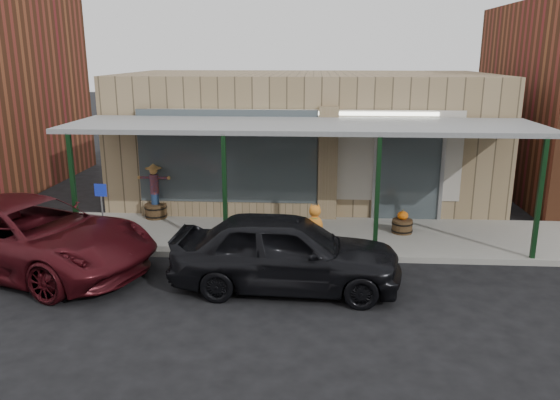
# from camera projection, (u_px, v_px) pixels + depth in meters

# --- Properties ---
(ground) EXTENTS (120.00, 120.00, 0.00)m
(ground) POSITION_uv_depth(u_px,v_px,m) (297.00, 296.00, 11.22)
(ground) COLOR black
(ground) RESTS_ON ground
(sidewalk) EXTENTS (40.00, 3.20, 0.15)m
(sidewalk) POSITION_uv_depth(u_px,v_px,m) (301.00, 236.00, 14.67)
(sidewalk) COLOR gray
(sidewalk) RESTS_ON ground
(storefront) EXTENTS (12.00, 6.25, 4.20)m
(storefront) POSITION_uv_depth(u_px,v_px,m) (306.00, 137.00, 18.54)
(storefront) COLOR #8F7858
(storefront) RESTS_ON ground
(awning) EXTENTS (12.00, 3.00, 3.04)m
(awning) POSITION_uv_depth(u_px,v_px,m) (302.00, 127.00, 13.87)
(awning) COLOR slate
(awning) RESTS_ON ground
(block_buildings_near) EXTENTS (61.00, 8.00, 8.00)m
(block_buildings_near) POSITION_uv_depth(u_px,v_px,m) (364.00, 85.00, 18.98)
(block_buildings_near) COLOR brown
(block_buildings_near) RESTS_ON ground
(barrel_scarecrow) EXTENTS (0.97, 0.77, 1.62)m
(barrel_scarecrow) POSITION_uv_depth(u_px,v_px,m) (155.00, 200.00, 15.93)
(barrel_scarecrow) COLOR #523920
(barrel_scarecrow) RESTS_ON sidewalk
(barrel_pumpkin) EXTENTS (0.68, 0.68, 0.64)m
(barrel_pumpkin) POSITION_uv_depth(u_px,v_px,m) (402.00, 224.00, 14.67)
(barrel_pumpkin) COLOR #523920
(barrel_pumpkin) RESTS_ON sidewalk
(handicap_sign) EXTENTS (0.32, 0.05, 1.54)m
(handicap_sign) POSITION_uv_depth(u_px,v_px,m) (102.00, 205.00, 13.70)
(handicap_sign) COLOR gray
(handicap_sign) RESTS_ON sidewalk
(parked_sedan) EXTENTS (4.87, 2.14, 1.63)m
(parked_sedan) POSITION_uv_depth(u_px,v_px,m) (286.00, 251.00, 11.42)
(parked_sedan) COLOR black
(parked_sedan) RESTS_ON ground
(car_maroon) EXTENTS (6.50, 4.50, 1.65)m
(car_maroon) POSITION_uv_depth(u_px,v_px,m) (30.00, 236.00, 12.38)
(car_maroon) COLOR #420D13
(car_maroon) RESTS_ON ground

